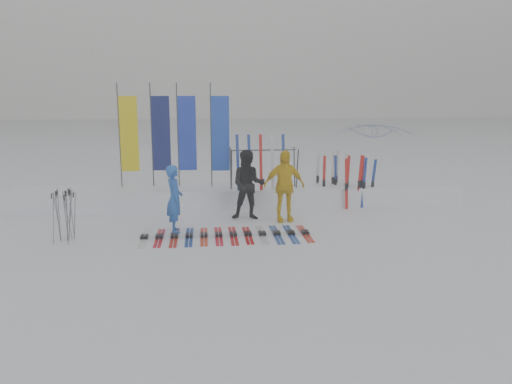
{
  "coord_description": "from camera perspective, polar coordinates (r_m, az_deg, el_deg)",
  "views": [
    {
      "loc": [
        -1.11,
        -10.82,
        3.47
      ],
      "look_at": [
        0.2,
        1.6,
        1.0
      ],
      "focal_mm": 35.0,
      "sensor_mm": 36.0,
      "label": 1
    }
  ],
  "objects": [
    {
      "name": "ski_rack",
      "position": [
        15.27,
        0.88,
        3.33
      ],
      "size": [
        2.04,
        0.8,
        1.23
      ],
      "color": "#383A3F",
      "rests_on": "ground"
    },
    {
      "name": "pole_cluster",
      "position": [
        12.77,
        -20.98,
        -2.51
      ],
      "size": [
        0.58,
        0.89,
        1.26
      ],
      "color": "#595B60",
      "rests_on": "ground"
    },
    {
      "name": "person_black",
      "position": [
        13.86,
        -0.88,
        0.82
      ],
      "size": [
        1.04,
        0.86,
        1.95
      ],
      "primitive_type": "imported",
      "rotation": [
        0.0,
        0.0,
        -0.13
      ],
      "color": "black",
      "rests_on": "ground"
    },
    {
      "name": "feather_flags",
      "position": [
        15.71,
        -9.41,
        6.56
      ],
      "size": [
        3.38,
        0.28,
        3.2
      ],
      "color": "#383A3F",
      "rests_on": "ground"
    },
    {
      "name": "tent_canopy",
      "position": [
        17.55,
        13.23,
        3.74
      ],
      "size": [
        3.09,
        3.14,
        2.57
      ],
      "primitive_type": "imported",
      "rotation": [
        0.0,
        0.0,
        -0.11
      ],
      "color": "white",
      "rests_on": "ground"
    },
    {
      "name": "person_blue",
      "position": [
        12.73,
        -9.3,
        -0.79
      ],
      "size": [
        0.49,
        0.68,
        1.72
      ],
      "primitive_type": "imported",
      "rotation": [
        0.0,
        0.0,
        1.71
      ],
      "color": "blue",
      "rests_on": "ground"
    },
    {
      "name": "person_yellow",
      "position": [
        13.68,
        3.22,
        0.7
      ],
      "size": [
        1.19,
        0.58,
        1.97
      ],
      "primitive_type": "imported",
      "rotation": [
        0.0,
        0.0,
        0.09
      ],
      "color": "yellow",
      "rests_on": "ground"
    },
    {
      "name": "snow_bank",
      "position": [
        15.78,
        -1.87,
        -0.41
      ],
      "size": [
        14.0,
        1.6,
        0.6
      ],
      "primitive_type": "cube",
      "color": "white",
      "rests_on": "ground"
    },
    {
      "name": "upright_skis",
      "position": [
        15.93,
        10.12,
        1.36
      ],
      "size": [
        1.69,
        1.08,
        1.7
      ],
      "color": "red",
      "rests_on": "ground"
    },
    {
      "name": "ski_row",
      "position": [
        12.4,
        -3.47,
        -4.91
      ],
      "size": [
        4.14,
        1.68,
        0.07
      ],
      "color": "silver",
      "rests_on": "ground"
    },
    {
      "name": "ground",
      "position": [
        11.41,
        -0.16,
        -6.51
      ],
      "size": [
        120.0,
        120.0,
        0.0
      ],
      "primitive_type": "plane",
      "color": "white",
      "rests_on": "ground"
    }
  ]
}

